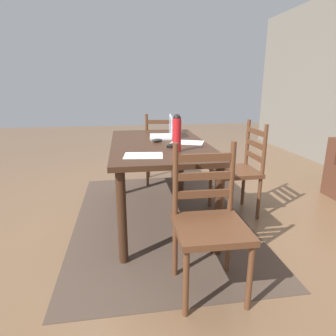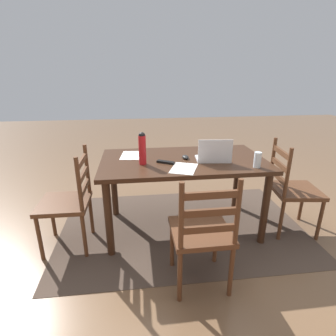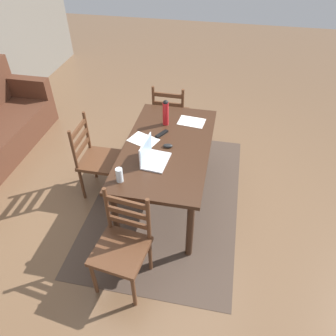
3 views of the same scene
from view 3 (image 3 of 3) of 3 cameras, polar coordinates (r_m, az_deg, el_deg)
ground_plane at (r=3.90m, az=-0.13°, el=-5.22°), size 14.00×14.00×0.00m
area_rug at (r=3.90m, az=-0.13°, el=-5.18°), size 2.55×1.65×0.01m
dining_table at (r=3.45m, az=-0.14°, el=2.65°), size 1.61×0.89×0.77m
chair_right_far at (r=4.48m, az=0.41°, el=9.18°), size 0.45×0.45×0.95m
chair_left_far at (r=2.90m, az=-8.03°, el=-13.45°), size 0.49×0.49×0.95m
chair_far_head at (r=3.80m, az=-12.31°, el=1.54°), size 0.44×0.44×0.95m
laptop at (r=3.16m, az=-2.90°, el=2.08°), size 0.34×0.25×0.23m
water_bottle at (r=3.65m, az=-0.40°, el=9.79°), size 0.07×0.07×0.30m
drinking_glass at (r=2.96m, az=-8.52°, el=-1.23°), size 0.06×0.06×0.14m
computer_mouse at (r=3.36m, az=-0.03°, el=3.93°), size 0.07×0.11×0.03m
tv_remote at (r=3.55m, az=-1.09°, el=6.02°), size 0.17×0.12×0.02m
paper_stack_left at (r=3.78m, az=4.14°, el=8.11°), size 0.24×0.32×0.00m
paper_stack_right at (r=3.48m, az=-4.34°, el=4.90°), size 0.30×0.35×0.00m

